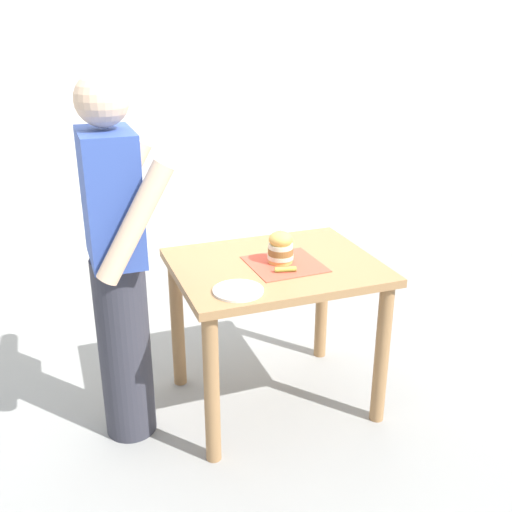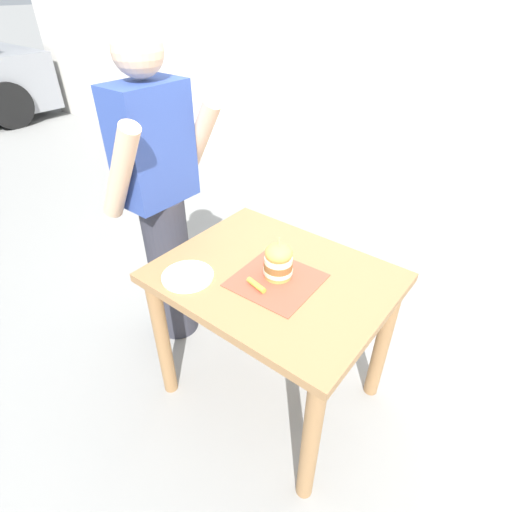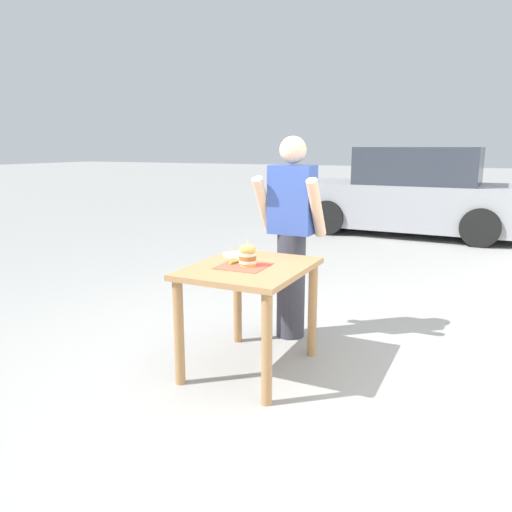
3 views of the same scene
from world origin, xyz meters
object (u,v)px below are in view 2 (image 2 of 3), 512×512
object	(u,v)px
diner_across_table	(161,201)
patio_table	(273,300)
sandwich	(278,261)
pickle_spear	(257,285)
side_plate_with_forks	(188,276)

from	to	relation	value
diner_across_table	patio_table	bearing A→B (deg)	-91.55
sandwich	pickle_spear	world-z (taller)	sandwich
patio_table	pickle_spear	size ratio (longest dim) A/B	9.77
side_plate_with_forks	diner_across_table	bearing A→B (deg)	60.13
pickle_spear	side_plate_with_forks	distance (m)	0.30
patio_table	sandwich	bearing A→B (deg)	-104.34
sandwich	diner_across_table	distance (m)	0.76
pickle_spear	sandwich	bearing A→B (deg)	-10.24
side_plate_with_forks	diner_across_table	size ratio (longest dim) A/B	0.13
patio_table	sandwich	xyz separation A→B (m)	(-0.01, -0.02, 0.23)
patio_table	pickle_spear	distance (m)	0.20
pickle_spear	diner_across_table	distance (m)	0.76
sandwich	diner_across_table	xyz separation A→B (m)	(0.03, 0.76, 0.02)
diner_across_table	side_plate_with_forks	bearing A→B (deg)	-119.87
patio_table	diner_across_table	distance (m)	0.78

